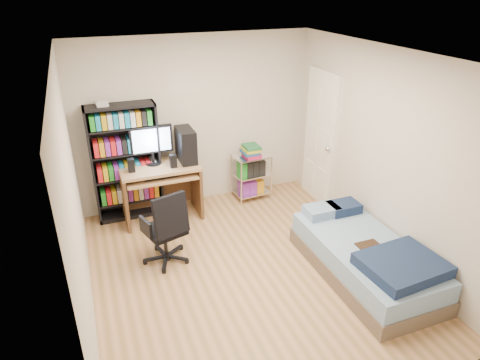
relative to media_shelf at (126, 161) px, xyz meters
name	(u,v)px	position (x,y,z in m)	size (l,w,h in m)	color
room	(247,175)	(1.08, -1.84, 0.40)	(3.58, 4.08, 2.58)	tan
media_shelf	(126,161)	(0.00, 0.00, 0.00)	(0.93, 0.31, 1.73)	black
computer_desk	(166,169)	(0.52, -0.17, -0.12)	(1.08, 0.62, 1.36)	tan
office_chair	(167,240)	(0.25, -1.32, -0.55)	(0.71, 0.71, 0.96)	black
wire_cart	(251,164)	(1.85, -0.12, -0.28)	(0.57, 0.44, 0.88)	silver
bed	(366,258)	(2.34, -2.42, -0.61)	(0.95, 1.91, 0.54)	brown
door	(320,138)	(2.81, -0.49, 0.15)	(0.12, 0.80, 2.00)	white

